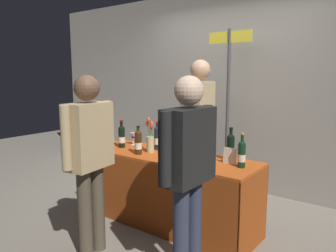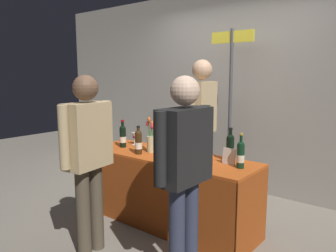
{
  "view_description": "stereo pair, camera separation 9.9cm",
  "coord_description": "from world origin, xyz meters",
  "px_view_note": "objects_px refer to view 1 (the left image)",
  "views": [
    {
      "loc": [
        1.99,
        -2.63,
        1.56
      ],
      "look_at": [
        0.0,
        0.0,
        1.04
      ],
      "focal_mm": 35.25,
      "sensor_mm": 36.0,
      "label": 1
    },
    {
      "loc": [
        2.07,
        -2.57,
        1.56
      ],
      "look_at": [
        0.0,
        0.0,
        1.04
      ],
      "focal_mm": 35.25,
      "sensor_mm": 36.0,
      "label": 2
    }
  ],
  "objects_px": {
    "display_bottle_0": "(157,138)",
    "flower_vase": "(150,141)",
    "tasting_table": "(168,177)",
    "vendor_presenter": "(200,117)",
    "wine_glass_near_vendor": "(133,136)",
    "booth_signpost": "(228,96)",
    "taster_foreground_right": "(89,150)",
    "featured_wine_bottle": "(192,144)",
    "wine_glass_mid": "(170,141)"
  },
  "relations": [
    {
      "from": "wine_glass_mid",
      "to": "vendor_presenter",
      "type": "xyz_separation_m",
      "value": [
        0.04,
        0.55,
        0.21
      ]
    },
    {
      "from": "display_bottle_0",
      "to": "flower_vase",
      "type": "bearing_deg",
      "value": -79.9
    },
    {
      "from": "tasting_table",
      "to": "booth_signpost",
      "type": "distance_m",
      "value": 1.38
    },
    {
      "from": "featured_wine_bottle",
      "to": "display_bottle_0",
      "type": "height_order",
      "value": "featured_wine_bottle"
    },
    {
      "from": "flower_vase",
      "to": "booth_signpost",
      "type": "xyz_separation_m",
      "value": [
        0.31,
        1.16,
        0.42
      ]
    },
    {
      "from": "display_bottle_0",
      "to": "flower_vase",
      "type": "height_order",
      "value": "flower_vase"
    },
    {
      "from": "vendor_presenter",
      "to": "display_bottle_0",
      "type": "bearing_deg",
      "value": -21.33
    },
    {
      "from": "featured_wine_bottle",
      "to": "display_bottle_0",
      "type": "xyz_separation_m",
      "value": [
        -0.52,
        0.09,
        -0.01
      ]
    },
    {
      "from": "tasting_table",
      "to": "booth_signpost",
      "type": "relative_size",
      "value": 0.9
    },
    {
      "from": "wine_glass_mid",
      "to": "taster_foreground_right",
      "type": "xyz_separation_m",
      "value": [
        -0.06,
        -1.05,
        0.09
      ]
    },
    {
      "from": "booth_signpost",
      "to": "tasting_table",
      "type": "bearing_deg",
      "value": -94.36
    },
    {
      "from": "wine_glass_near_vendor",
      "to": "booth_signpost",
      "type": "relative_size",
      "value": 0.07
    },
    {
      "from": "featured_wine_bottle",
      "to": "vendor_presenter",
      "type": "relative_size",
      "value": 0.19
    },
    {
      "from": "featured_wine_bottle",
      "to": "taster_foreground_right",
      "type": "relative_size",
      "value": 0.21
    },
    {
      "from": "display_bottle_0",
      "to": "flower_vase",
      "type": "xyz_separation_m",
      "value": [
        0.03,
        -0.15,
        -0.01
      ]
    },
    {
      "from": "taster_foreground_right",
      "to": "booth_signpost",
      "type": "relative_size",
      "value": 0.74
    },
    {
      "from": "featured_wine_bottle",
      "to": "booth_signpost",
      "type": "relative_size",
      "value": 0.16
    },
    {
      "from": "vendor_presenter",
      "to": "tasting_table",
      "type": "bearing_deg",
      "value": 0.24
    },
    {
      "from": "wine_glass_near_vendor",
      "to": "wine_glass_mid",
      "type": "distance_m",
      "value": 0.51
    },
    {
      "from": "vendor_presenter",
      "to": "booth_signpost",
      "type": "relative_size",
      "value": 0.82
    },
    {
      "from": "taster_foreground_right",
      "to": "flower_vase",
      "type": "bearing_deg",
      "value": -4.33
    },
    {
      "from": "display_bottle_0",
      "to": "taster_foreground_right",
      "type": "xyz_separation_m",
      "value": [
        0.07,
        -1.0,
        0.05
      ]
    },
    {
      "from": "tasting_table",
      "to": "vendor_presenter",
      "type": "bearing_deg",
      "value": 95.85
    },
    {
      "from": "vendor_presenter",
      "to": "booth_signpost",
      "type": "distance_m",
      "value": 0.5
    },
    {
      "from": "flower_vase",
      "to": "vendor_presenter",
      "type": "xyz_separation_m",
      "value": [
        0.14,
        0.75,
        0.18
      ]
    },
    {
      "from": "vendor_presenter",
      "to": "taster_foreground_right",
      "type": "relative_size",
      "value": 1.11
    },
    {
      "from": "featured_wine_bottle",
      "to": "taster_foreground_right",
      "type": "height_order",
      "value": "taster_foreground_right"
    },
    {
      "from": "tasting_table",
      "to": "flower_vase",
      "type": "relative_size",
      "value": 5.01
    },
    {
      "from": "featured_wine_bottle",
      "to": "booth_signpost",
      "type": "height_order",
      "value": "booth_signpost"
    },
    {
      "from": "tasting_table",
      "to": "vendor_presenter",
      "type": "distance_m",
      "value": 0.91
    },
    {
      "from": "tasting_table",
      "to": "featured_wine_bottle",
      "type": "height_order",
      "value": "featured_wine_bottle"
    },
    {
      "from": "wine_glass_near_vendor",
      "to": "taster_foreground_right",
      "type": "xyz_separation_m",
      "value": [
        0.45,
        -1.02,
        0.08
      ]
    },
    {
      "from": "featured_wine_bottle",
      "to": "booth_signpost",
      "type": "distance_m",
      "value": 1.19
    },
    {
      "from": "featured_wine_bottle",
      "to": "taster_foreground_right",
      "type": "xyz_separation_m",
      "value": [
        -0.45,
        -0.91,
        0.04
      ]
    },
    {
      "from": "flower_vase",
      "to": "wine_glass_near_vendor",
      "type": "bearing_deg",
      "value": 157.49
    },
    {
      "from": "tasting_table",
      "to": "flower_vase",
      "type": "xyz_separation_m",
      "value": [
        -0.22,
        -0.02,
        0.36
      ]
    },
    {
      "from": "display_bottle_0",
      "to": "wine_glass_mid",
      "type": "distance_m",
      "value": 0.15
    },
    {
      "from": "tasting_table",
      "to": "featured_wine_bottle",
      "type": "relative_size",
      "value": 5.67
    },
    {
      "from": "featured_wine_bottle",
      "to": "display_bottle_0",
      "type": "relative_size",
      "value": 1.09
    },
    {
      "from": "wine_glass_mid",
      "to": "flower_vase",
      "type": "relative_size",
      "value": 0.36
    },
    {
      "from": "wine_glass_mid",
      "to": "tasting_table",
      "type": "bearing_deg",
      "value": -58.37
    },
    {
      "from": "booth_signpost",
      "to": "wine_glass_mid",
      "type": "bearing_deg",
      "value": -101.64
    },
    {
      "from": "taster_foreground_right",
      "to": "tasting_table",
      "type": "bearing_deg",
      "value": -18.62
    },
    {
      "from": "booth_signpost",
      "to": "flower_vase",
      "type": "bearing_deg",
      "value": -104.71
    },
    {
      "from": "featured_wine_bottle",
      "to": "vendor_presenter",
      "type": "xyz_separation_m",
      "value": [
        -0.35,
        0.7,
        0.16
      ]
    },
    {
      "from": "display_bottle_0",
      "to": "taster_foreground_right",
      "type": "bearing_deg",
      "value": -85.94
    },
    {
      "from": "display_bottle_0",
      "to": "taster_foreground_right",
      "type": "distance_m",
      "value": 1.0
    },
    {
      "from": "featured_wine_bottle",
      "to": "vendor_presenter",
      "type": "distance_m",
      "value": 0.8
    },
    {
      "from": "vendor_presenter",
      "to": "booth_signpost",
      "type": "height_order",
      "value": "booth_signpost"
    },
    {
      "from": "wine_glass_near_vendor",
      "to": "booth_signpost",
      "type": "bearing_deg",
      "value": 54.65
    }
  ]
}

